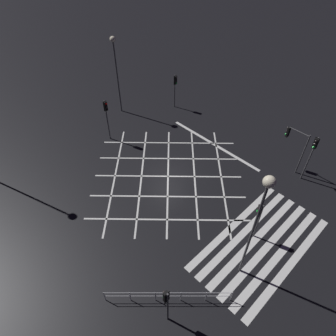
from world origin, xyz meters
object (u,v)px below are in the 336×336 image
traffic_light_median_north (107,113)px  street_lamp_east (261,205)px  traffic_light_se_cross (295,141)px  street_lamp_west (115,59)px  traffic_light_median_south (259,214)px  traffic_light_sw_cross (166,300)px  traffic_light_ne_cross (175,85)px  traffic_light_se_main (312,151)px

traffic_light_median_north → street_lamp_east: (-2.22, -16.96, 3.63)m
traffic_light_se_cross → street_lamp_west: 18.11m
traffic_light_median_north → street_lamp_east: street_lamp_east is taller
traffic_light_median_south → traffic_light_median_north: size_ratio=0.80×
street_lamp_east → street_lamp_west: (6.05, 20.19, -0.74)m
traffic_light_sw_cross → street_lamp_east: (5.42, -1.20, 4.28)m
traffic_light_ne_cross → street_lamp_west: street_lamp_west is taller
street_lamp_west → street_lamp_east: bearing=-106.7°
traffic_light_se_main → traffic_light_sw_cross: (-15.91, -0.14, -0.75)m
traffic_light_se_cross → traffic_light_sw_cross: 16.42m
street_lamp_west → traffic_light_ne_cross: bearing=-36.6°
traffic_light_median_south → traffic_light_median_north: (-0.63, 15.99, 0.59)m
traffic_light_median_south → street_lamp_east: 5.18m
traffic_light_median_south → street_lamp_west: (3.20, 19.23, 3.48)m
traffic_light_ne_cross → traffic_light_se_cross: bearing=0.4°
traffic_light_se_cross → street_lamp_west: size_ratio=0.51×
traffic_light_se_main → street_lamp_east: (-10.50, -1.34, 3.53)m
traffic_light_se_main → street_lamp_east: 11.16m
traffic_light_ne_cross → street_lamp_west: bearing=-126.6°
traffic_light_median_north → traffic_light_sw_cross: (-7.64, -15.76, -0.66)m
traffic_light_se_cross → traffic_light_median_south: 8.31m
traffic_light_se_main → traffic_light_se_cross: bearing=-103.5°
traffic_light_median_south → street_lamp_east: bearing=108.7°
traffic_light_median_south → street_lamp_east: street_lamp_east is taller
traffic_light_median_north → traffic_light_se_main: bearing=27.9°
traffic_light_median_south → street_lamp_west: bearing=-9.4°
traffic_light_se_main → traffic_light_median_north: traffic_light_se_main is taller
traffic_light_se_cross → traffic_light_median_north: bearing=31.8°
traffic_light_se_cross → traffic_light_median_south: size_ratio=1.20×
traffic_light_se_cross → traffic_light_median_north: 16.44m
street_lamp_east → traffic_light_median_south: bearing=18.7°
traffic_light_se_main → traffic_light_median_north: size_ratio=1.03×
traffic_light_median_north → street_lamp_west: size_ratio=0.53×
traffic_light_se_main → traffic_light_ne_cross: 15.32m
traffic_light_ne_cross → traffic_light_sw_cross: 22.41m
traffic_light_se_main → street_lamp_west: 19.57m
traffic_light_ne_cross → street_lamp_east: size_ratio=0.43×
street_lamp_east → traffic_light_ne_cross: bearing=57.0°
traffic_light_median_south → traffic_light_ne_cross: traffic_light_ne_cross is taller
traffic_light_se_main → street_lamp_east: street_lamp_east is taller
traffic_light_se_main → traffic_light_sw_cross: traffic_light_se_main is taller
traffic_light_median_south → traffic_light_sw_cross: traffic_light_median_south is taller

